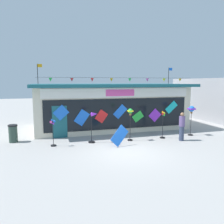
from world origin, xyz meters
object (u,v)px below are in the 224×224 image
at_px(wind_spinner_right, 191,111).
at_px(display_kite_on_ground, 120,136).
at_px(wind_spinner_center_left, 130,116).
at_px(trash_bin, 13,133).
at_px(wind_spinner_far_left, 53,130).
at_px(person_mid_plaza, 182,126).
at_px(wind_spinner_center_right, 163,122).
at_px(kite_shop_building, 109,105).
at_px(wind_spinner_left, 93,123).

xyz_separation_m(wind_spinner_right, display_kite_on_ground, (-5.19, -1.02, -0.99)).
relative_size(wind_spinner_center_left, trash_bin, 1.87).
bearing_deg(wind_spinner_center_left, wind_spinner_far_left, 179.19).
bearing_deg(person_mid_plaza, wind_spinner_center_right, -127.81).
bearing_deg(kite_shop_building, trash_bin, -155.58).
distance_m(wind_spinner_center_left, wind_spinner_center_right, 2.18).
distance_m(wind_spinner_center_left, wind_spinner_right, 4.24).
height_order(wind_spinner_center_left, display_kite_on_ground, wind_spinner_center_left).
distance_m(person_mid_plaza, display_kite_on_ground, 3.87).
bearing_deg(display_kite_on_ground, trash_bin, 156.31).
xyz_separation_m(wind_spinner_far_left, trash_bin, (-2.19, 1.50, -0.39)).
height_order(trash_bin, display_kite_on_ground, display_kite_on_ground).
distance_m(wind_spinner_far_left, wind_spinner_center_left, 4.43).
distance_m(wind_spinner_center_right, person_mid_plaza, 1.14).
bearing_deg(trash_bin, person_mid_plaza, -14.35).
relative_size(kite_shop_building, trash_bin, 11.02).
distance_m(wind_spinner_far_left, person_mid_plaza, 7.36).
xyz_separation_m(wind_spinner_right, person_mid_plaza, (-1.33, -0.98, -0.71)).
relative_size(wind_spinner_far_left, wind_spinner_right, 0.78).
relative_size(trash_bin, display_kite_on_ground, 0.94).
bearing_deg(wind_spinner_center_right, display_kite_on_ground, -164.40).
height_order(wind_spinner_center_left, wind_spinner_right, wind_spinner_right).
xyz_separation_m(wind_spinner_right, trash_bin, (-10.82, 1.45, -1.05)).
relative_size(wind_spinner_far_left, wind_spinner_center_left, 0.79).
bearing_deg(trash_bin, display_kite_on_ground, -23.69).
bearing_deg(wind_spinner_center_left, display_kite_on_ground, -136.41).
xyz_separation_m(kite_shop_building, wind_spinner_far_left, (-4.35, -4.47, -0.76)).
xyz_separation_m(kite_shop_building, wind_spinner_center_left, (0.04, -4.53, -0.20)).
bearing_deg(wind_spinner_center_right, wind_spinner_far_left, 179.04).
distance_m(trash_bin, display_kite_on_ground, 6.15).
relative_size(wind_spinner_left, wind_spinner_center_right, 1.04).
height_order(wind_spinner_left, wind_spinner_center_left, wind_spinner_center_left).
height_order(kite_shop_building, wind_spinner_far_left, kite_shop_building).
bearing_deg(kite_shop_building, wind_spinner_center_left, -89.52).
distance_m(wind_spinner_far_left, wind_spinner_left, 2.25).
distance_m(wind_spinner_left, wind_spinner_right, 6.41).
xyz_separation_m(trash_bin, display_kite_on_ground, (5.63, -2.47, 0.06)).
bearing_deg(wind_spinner_left, kite_shop_building, 63.98).
height_order(wind_spinner_right, display_kite_on_ground, wind_spinner_right).
bearing_deg(display_kite_on_ground, wind_spinner_center_left, 43.59).
distance_m(wind_spinner_center_left, display_kite_on_ground, 1.59).
height_order(wind_spinner_left, trash_bin, wind_spinner_left).
distance_m(wind_spinner_left, wind_spinner_center_left, 2.19).
relative_size(kite_shop_building, wind_spinner_far_left, 7.47).
height_order(wind_spinner_far_left, wind_spinner_right, wind_spinner_right).
bearing_deg(trash_bin, wind_spinner_right, -7.64).
bearing_deg(wind_spinner_center_right, trash_bin, 169.54).
relative_size(kite_shop_building, display_kite_on_ground, 10.39).
relative_size(wind_spinner_left, wind_spinner_center_left, 0.92).
bearing_deg(trash_bin, wind_spinner_center_left, -13.35).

